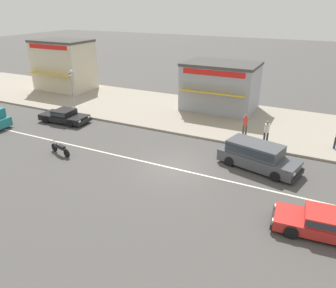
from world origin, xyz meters
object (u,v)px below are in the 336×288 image
sedan_black_0 (64,116)px  shopfront_corner_warung (220,86)px  pedestrian_mid_kerb (245,123)px  minivan_dark_grey_1 (257,155)px  motorcycle_2 (60,148)px  shopfront_mid_block (64,65)px  street_clock (72,81)px  sedan_red_2 (323,223)px  pedestrian_near_clock (267,130)px

sedan_black_0 → shopfront_corner_warung: size_ratio=0.65×
pedestrian_mid_kerb → shopfront_corner_warung: 6.76m
minivan_dark_grey_1 → motorcycle_2: size_ratio=2.62×
motorcycle_2 → shopfront_mid_block: size_ratio=0.32×
minivan_dark_grey_1 → shopfront_corner_warung: bearing=119.4°
sedan_black_0 → pedestrian_mid_kerb: bearing=13.5°
motorcycle_2 → shopfront_mid_block: shopfront_mid_block is taller
street_clock → shopfront_mid_block: bearing=137.1°
pedestrian_mid_kerb → shopfront_mid_block: size_ratio=0.26×
sedan_red_2 → pedestrian_mid_kerb: bearing=121.5°
pedestrian_mid_kerb → shopfront_mid_block: (-21.79, 5.01, 1.76)m
shopfront_corner_warung → shopfront_mid_block: bearing=-178.5°
sedan_black_0 → shopfront_mid_block: (-7.47, 8.45, 2.31)m
pedestrian_mid_kerb → sedan_black_0: bearing=-166.5°
sedan_red_2 → shopfront_corner_warung: size_ratio=0.66×
sedan_black_0 → sedan_red_2: same height
shopfront_corner_warung → sedan_red_2: bearing=-57.3°
sedan_red_2 → motorcycle_2: size_ratio=2.20×
pedestrian_mid_kerb → street_clock: bearing=-177.2°
pedestrian_near_clock → pedestrian_mid_kerb: pedestrian_near_clock is taller
motorcycle_2 → street_clock: 9.71m
pedestrian_near_clock → shopfront_mid_block: 24.29m
minivan_dark_grey_1 → shopfront_corner_warung: 11.62m
sedan_red_2 → pedestrian_mid_kerb: (-5.83, 9.52, 0.55)m
street_clock → shopfront_corner_warung: (11.80, 6.23, -0.52)m
sedan_red_2 → motorcycle_2: 16.00m
street_clock → shopfront_corner_warung: 13.35m
street_clock → pedestrian_mid_kerb: 15.70m
street_clock → shopfront_mid_block: shopfront_mid_block is taller
pedestrian_near_clock → pedestrian_mid_kerb: size_ratio=1.04×
minivan_dark_grey_1 → street_clock: street_clock is taller
sedan_red_2 → shopfront_mid_block: shopfront_mid_block is taller
sedan_black_0 → minivan_dark_grey_1: 16.24m
street_clock → shopfront_mid_block: 8.46m
minivan_dark_grey_1 → pedestrian_near_clock: (-0.17, 3.67, 0.27)m
motorcycle_2 → street_clock: bearing=125.4°
shopfront_mid_block → street_clock: bearing=-42.9°
sedan_black_0 → shopfront_mid_block: shopfront_mid_block is taller
pedestrian_near_clock → shopfront_mid_block: size_ratio=0.27×
minivan_dark_grey_1 → sedan_red_2: bearing=-51.5°
sedan_black_0 → minivan_dark_grey_1: (16.20, -1.12, 0.31)m
sedan_red_2 → street_clock: street_clock is taller
motorcycle_2 → sedan_black_0: bearing=130.0°
sedan_red_2 → pedestrian_near_clock: 9.58m
pedestrian_near_clock → shopfront_corner_warung: shopfront_corner_warung is taller
motorcycle_2 → shopfront_mid_block: bearing=130.9°
minivan_dark_grey_1 → sedan_red_2: (3.95, -4.96, -0.31)m
shopfront_mid_block → minivan_dark_grey_1: bearing=-22.0°
motorcycle_2 → pedestrian_mid_kerb: pedestrian_mid_kerb is taller
minivan_dark_grey_1 → shopfront_corner_warung: size_ratio=0.79×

